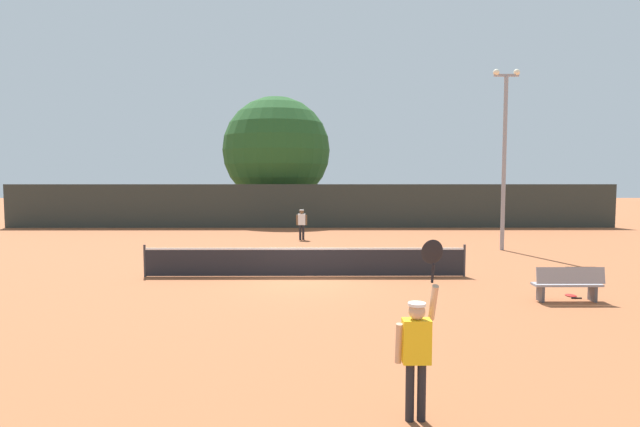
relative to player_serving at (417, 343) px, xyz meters
The scene contains 13 objects.
ground_plane 10.25m from the player_serving, 100.01° to the left, with size 120.00×120.00×0.00m, color #9E5633.
tennis_net 10.21m from the player_serving, 100.01° to the left, with size 10.71×0.08×1.07m.
perimeter_fence 26.13m from the player_serving, 93.89° to the left, with size 39.36×0.12×2.80m, color #2D332D.
player_serving is the anchor object (origin of this frame).
player_receiving 19.95m from the player_serving, 96.26° to the left, with size 0.57×0.23×1.58m.
tennis_ball 12.50m from the player_serving, 106.18° to the left, with size 0.07×0.07×0.07m, color #CCE033.
spare_racket 9.26m from the player_serving, 51.53° to the left, with size 0.28×0.52×0.04m.
courtside_bench 8.50m from the player_serving, 51.15° to the left, with size 1.80×0.44×0.95m.
light_pole 17.90m from the player_serving, 66.52° to the left, with size 1.18×0.28×8.04m.
large_tree 31.30m from the player_serving, 98.04° to the left, with size 7.78×7.78×9.08m.
parked_car_near 32.26m from the player_serving, 89.09° to the left, with size 2.42×4.41×1.69m.
parked_car_mid 32.12m from the player_serving, 82.44° to the left, with size 2.28×4.36×1.69m.
parked_car_far 32.38m from the player_serving, 76.36° to the left, with size 2.34×4.38×1.69m.
Camera 1 is at (0.42, -16.83, 3.35)m, focal length 28.73 mm.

